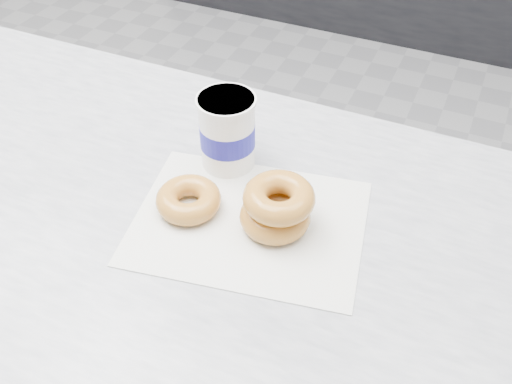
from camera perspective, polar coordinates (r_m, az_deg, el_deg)
ground at (r=1.98m, az=-4.43°, el=-7.08°), size 5.00×5.00×0.00m
counter at (r=1.34m, az=-17.55°, el=-12.39°), size 3.06×0.76×0.90m
wax_paper at (r=0.85m, az=-0.70°, el=-3.02°), size 0.38×0.32×0.00m
donut_single at (r=0.87m, az=-6.76°, el=-0.76°), size 0.11×0.11×0.03m
donut_stack at (r=0.82m, az=2.11°, el=-1.52°), size 0.13×0.13×0.07m
coffee_cup at (r=0.92m, az=-2.89°, el=6.09°), size 0.11×0.11×0.13m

